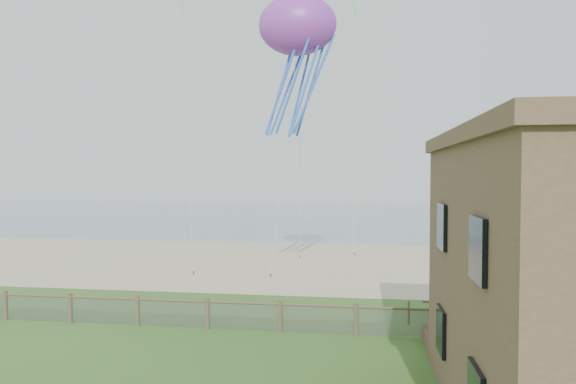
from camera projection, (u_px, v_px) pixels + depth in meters
The scene contains 5 objects.
sand_beach at pixel (315, 263), 36.28m from camera, with size 72.00×20.00×0.02m, color tan.
ocean at pixel (340, 214), 79.82m from camera, with size 160.00×68.00×0.02m, color slate.
chainlink_fence at pixel (280, 318), 20.43m from camera, with size 36.20×0.20×1.25m, color #4A3829, non-canonical shape.
picnic_table at pixel (487, 339), 18.37m from camera, with size 1.79×1.35×0.76m, color brown, non-canonical shape.
octopus_kite at pixel (297, 64), 27.55m from camera, with size 3.87×2.73×7.97m, color #FF2873, non-canonical shape.
Camera 1 is at (3.14, -13.99, 6.29)m, focal length 32.00 mm.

